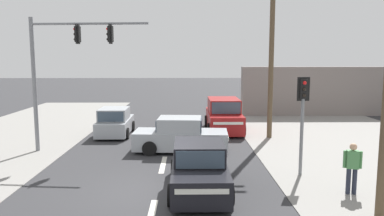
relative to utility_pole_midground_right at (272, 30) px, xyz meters
name	(u,v)px	position (x,y,z in m)	size (l,w,h in m)	color
ground_plane	(157,191)	(-5.33, -8.00, -5.63)	(140.00, 140.00, 0.00)	#303033
lane_dash_mid	(163,164)	(-5.33, -5.00, -5.63)	(0.20, 2.40, 0.01)	silver
lane_dash_far	(169,138)	(-5.33, 0.00, -5.63)	(0.20, 2.40, 0.01)	silver
utility_pole_midground_right	(272,30)	(0.00, 0.00, 0.00)	(1.80, 0.26, 10.78)	brown
traffic_signal_mast	(61,60)	(-9.91, -2.87, -1.49)	(5.27, 0.62, 6.00)	slate
pedestal_signal_right_kerb	(303,109)	(-0.28, -6.47, -3.22)	(0.44, 0.29, 3.56)	slate
shopfront_wall_far	(323,91)	(5.67, 8.00, -3.83)	(12.00, 1.00, 3.60)	gray
sedan_oncoming_near	(181,136)	(-4.67, -2.86, -4.93)	(4.32, 2.07, 1.56)	#A3A8AD
hatchback_oncoming_mid	(115,123)	(-8.35, 0.81, -4.93)	(1.81, 3.65, 1.53)	#A3A8AD
sedan_receding_far	(199,169)	(-3.99, -7.92, -4.93)	(1.91, 4.25, 1.56)	black
suv_crossing_left	(224,116)	(-2.25, 1.91, -4.75)	(2.07, 4.55, 1.90)	maroon
pedestrian_at_kerb	(352,166)	(0.73, -8.40, -4.71)	(0.55, 0.29, 1.63)	#232838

